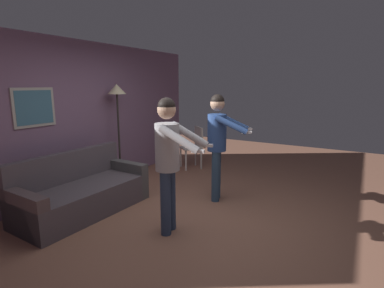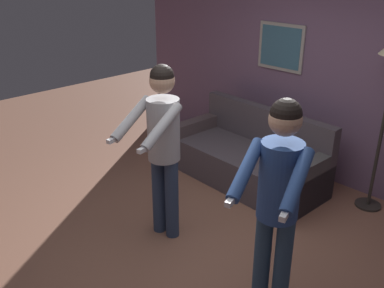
% 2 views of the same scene
% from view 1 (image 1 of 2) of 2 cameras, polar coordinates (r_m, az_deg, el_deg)
% --- Properties ---
extents(ground_plane, '(12.00, 12.00, 0.00)m').
position_cam_1_polar(ground_plane, '(4.39, -0.68, -13.84)').
color(ground_plane, '#925F4A').
extents(back_wall_assembly, '(6.40, 0.09, 2.60)m').
position_cam_1_polar(back_wall_assembly, '(5.49, -21.27, 4.68)').
color(back_wall_assembly, slate).
rests_on(back_wall_assembly, ground_plane).
extents(couch, '(1.93, 0.92, 0.87)m').
position_cam_1_polar(couch, '(4.77, -20.18, -8.86)').
color(couch, '#51474E').
rests_on(couch, ground_plane).
extents(torchiere_lamp, '(0.34, 0.34, 1.87)m').
position_cam_1_polar(torchiere_lamp, '(5.76, -14.05, 7.96)').
color(torchiere_lamp, '#332D28').
rests_on(torchiere_lamp, ground_plane).
extents(person_standing_left, '(0.51, 0.70, 1.71)m').
position_cam_1_polar(person_standing_left, '(3.67, -4.46, -1.74)').
color(person_standing_left, navy).
rests_on(person_standing_left, ground_plane).
extents(person_standing_right, '(0.57, 0.72, 1.71)m').
position_cam_1_polar(person_standing_right, '(4.76, 4.99, 1.30)').
color(person_standing_right, '#304C69').
rests_on(person_standing_right, ground_plane).
extents(dining_chair_distant, '(0.59, 0.59, 0.93)m').
position_cam_1_polar(dining_chair_distant, '(6.72, 0.46, -0.14)').
color(dining_chair_distant, silver).
rests_on(dining_chair_distant, ground_plane).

